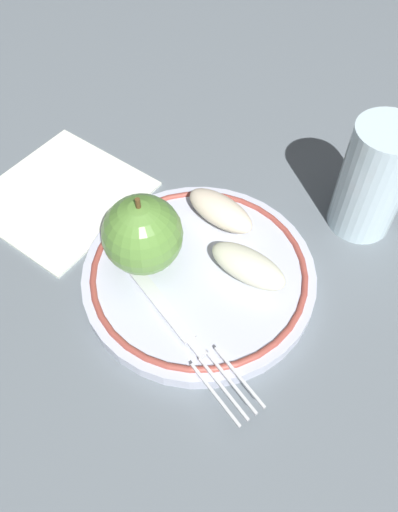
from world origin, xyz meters
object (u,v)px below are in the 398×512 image
plate (199,274)px  apple_slice_back (217,209)px  fork (181,328)px  drinking_glass (373,180)px  napkin_folded (62,194)px  apple_red_whole (142,235)px  apple_slice_front (246,270)px

plate → apple_slice_back: size_ratio=2.88×
fork → drinking_glass: bearing=90.9°
plate → napkin_folded: (-0.03, -0.18, -0.01)m
apple_slice_back → fork: (0.13, 0.03, -0.01)m
apple_red_whole → apple_slice_back: bearing=153.9°
plate → apple_slice_front: apple_slice_front is taller
drinking_glass → plate: bearing=-39.3°
apple_red_whole → napkin_folded: apple_red_whole is taller
drinking_glass → napkin_folded: 0.32m
apple_red_whole → fork: size_ratio=0.49×
apple_slice_back → drinking_glass: size_ratio=0.64×
apple_slice_front → napkin_folded: (-0.02, -0.22, -0.03)m
apple_red_whole → fork: apple_red_whole is taller
drinking_glass → napkin_folded: size_ratio=0.76×
apple_slice_back → napkin_folded: apple_slice_back is taller
plate → fork: bearing=12.9°
apple_slice_front → napkin_folded: 0.22m
apple_slice_back → apple_red_whole: bearing=79.0°
apple_slice_back → drinking_glass: bearing=-134.1°
fork → apple_slice_back: bearing=129.1°
plate → apple_slice_back: apple_slice_back is taller
apple_red_whole → apple_slice_front: 0.10m
napkin_folded → apple_red_whole: bearing=72.0°
apple_red_whole → apple_slice_front: (-0.02, 0.09, -0.02)m
apple_red_whole → napkin_folded: (-0.04, -0.13, -0.05)m
apple_slice_front → fork: (0.07, -0.03, -0.01)m
apple_red_whole → napkin_folded: bearing=-108.0°
plate → apple_red_whole: size_ratio=2.67×
apple_slice_back → napkin_folded: bearing=26.4°
plate → apple_red_whole: 0.07m
apple_red_whole → napkin_folded: 0.15m
plate → apple_slice_front: bearing=104.3°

